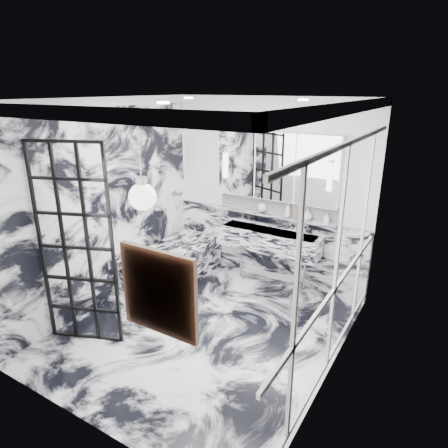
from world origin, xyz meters
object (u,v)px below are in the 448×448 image
Objects in this scene: mirror_cabinet at (277,166)px; bathtub at (174,264)px; trough_sink at (269,240)px; crittall_door at (76,248)px.

bathtub is at bearing -147.94° from mirror_cabinet.
mirror_cabinet reaches higher than bathtub.
mirror_cabinet is at bearing 32.06° from bathtub.
bathtub is at bearing -153.52° from trough_sink.
trough_sink is 1.55m from bathtub.
mirror_cabinet is at bearing 90.00° from trough_sink.
trough_sink is at bearing 40.68° from crittall_door.
crittall_door is 2.01m from bathtub.
trough_sink is at bearing 26.48° from bathtub.
crittall_door is 2.80m from trough_sink.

